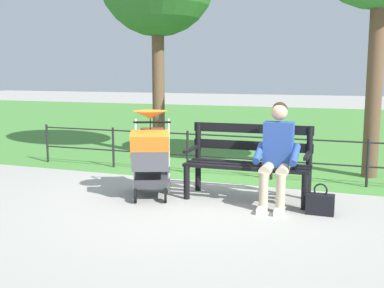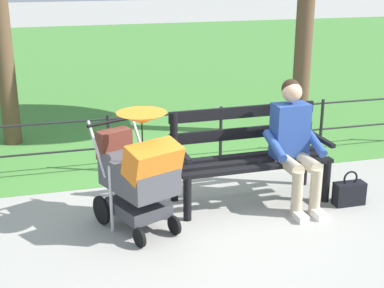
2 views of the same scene
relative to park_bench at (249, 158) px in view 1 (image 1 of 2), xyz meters
name	(u,v)px [view 1 (image 1 of 2)]	position (x,y,z in m)	size (l,w,h in m)	color
ground_plane	(202,196)	(0.61, 0.12, -0.53)	(60.00, 60.00, 0.00)	#9E9B93
grass_lawn	(295,126)	(0.61, -8.68, -0.52)	(40.00, 16.00, 0.01)	#478438
park_bench	(249,158)	(0.00, 0.00, 0.00)	(1.61, 0.64, 0.96)	black
person_on_bench	(277,151)	(-0.40, 0.22, 0.15)	(0.54, 0.74, 1.28)	tan
stroller	(151,153)	(1.21, 0.41, 0.07)	(0.79, 1.00, 1.15)	black
handbag	(320,204)	(-0.95, 0.43, -0.40)	(0.32, 0.14, 0.37)	black
park_fence	(228,150)	(0.61, -1.15, -0.11)	(6.93, 0.04, 0.70)	black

